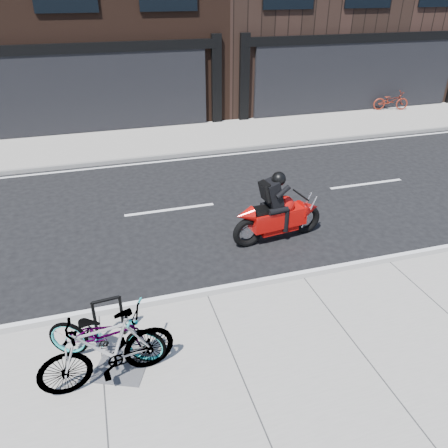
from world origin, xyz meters
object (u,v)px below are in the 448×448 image
object	(u,v)px
motorcycle	(282,212)
bike_rack	(108,315)
bicycle_front	(106,333)
utility_grate	(122,366)
bicycle_rear	(107,350)
bicycle_far	(391,101)

from	to	relation	value
motorcycle	bike_rack	bearing A→B (deg)	-156.64
bicycle_front	utility_grate	bearing A→B (deg)	-122.84
bike_rack	motorcycle	size ratio (longest dim) A/B	0.35
bicycle_rear	motorcycle	xyz separation A→B (m)	(4.14, 3.30, -0.03)
motorcycle	utility_grate	distance (m)	5.06
bike_rack	bicycle_front	distance (m)	0.44
bicycle_rear	motorcycle	world-z (taller)	motorcycle
bike_rack	bicycle_rear	bearing A→B (deg)	-93.83
bicycle_front	motorcycle	xyz separation A→B (m)	(4.14, 2.83, 0.07)
bike_rack	bicycle_far	bearing A→B (deg)	40.68
bicycle_front	bike_rack	bearing A→B (deg)	15.71
bicycle_far	utility_grate	bearing A→B (deg)	147.37
bike_rack	bicycle_far	world-z (taller)	bicycle_far
bicycle_front	bicycle_far	bearing A→B (deg)	-24.80
utility_grate	bicycle_front	bearing A→B (deg)	123.57
bicycle_far	bicycle_rear	bearing A→B (deg)	147.50
motorcycle	utility_grate	xyz separation A→B (m)	(-3.97, -3.09, -0.56)
bike_rack	bicycle_front	size ratio (longest dim) A/B	0.43
bicycle_rear	utility_grate	xyz separation A→B (m)	(0.17, 0.21, -0.59)
motorcycle	bicycle_rear	bearing A→B (deg)	-148.51
bicycle_front	motorcycle	distance (m)	5.01
bicycle_rear	utility_grate	bearing A→B (deg)	133.36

